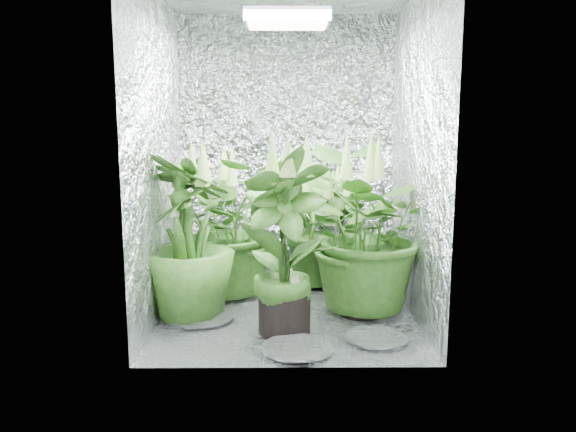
# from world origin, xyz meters

# --- Properties ---
(ground) EXTENTS (1.60, 1.60, 0.00)m
(ground) POSITION_xyz_m (0.00, 0.00, 0.00)
(ground) COLOR silver
(ground) RESTS_ON ground
(walls) EXTENTS (1.62, 1.62, 2.00)m
(walls) POSITION_xyz_m (0.00, 0.00, 1.00)
(walls) COLOR silver
(walls) RESTS_ON ground
(grow_lamp) EXTENTS (0.50, 0.30, 0.22)m
(grow_lamp) POSITION_xyz_m (0.00, 0.00, 1.83)
(grow_lamp) COLOR gray
(grow_lamp) RESTS_ON ceiling
(plant_a) EXTENTS (1.00, 1.00, 1.05)m
(plant_a) POSITION_xyz_m (-0.39, 0.40, 0.50)
(plant_a) COLOR black
(plant_a) RESTS_ON ground
(plant_b) EXTENTS (0.58, 0.58, 0.92)m
(plant_b) POSITION_xyz_m (0.40, 0.64, 0.42)
(plant_b) COLOR black
(plant_b) RESTS_ON ground
(plant_c) EXTENTS (0.59, 0.59, 0.93)m
(plant_c) POSITION_xyz_m (0.17, 0.64, 0.43)
(plant_c) COLOR black
(plant_c) RESTS_ON ground
(plant_d) EXTENTS (0.80, 0.80, 1.11)m
(plant_d) POSITION_xyz_m (-0.61, -0.09, 0.52)
(plant_d) COLOR black
(plant_d) RESTS_ON ground
(plant_e) EXTENTS (1.15, 1.15, 1.15)m
(plant_e) POSITION_xyz_m (0.47, 0.00, 0.55)
(plant_e) COLOR black
(plant_e) RESTS_ON ground
(plant_f) EXTENTS (0.78, 0.78, 1.18)m
(plant_f) POSITION_xyz_m (-0.02, -0.31, 0.54)
(plant_f) COLOR black
(plant_f) RESTS_ON ground
(circulation_fan) EXTENTS (0.20, 0.32, 0.38)m
(circulation_fan) POSITION_xyz_m (0.59, 0.39, 0.16)
(circulation_fan) COLOR black
(circulation_fan) RESTS_ON ground
(plant_label) EXTENTS (0.06, 0.05, 0.09)m
(plant_label) POSITION_xyz_m (0.05, -0.34, 0.30)
(plant_label) COLOR white
(plant_label) RESTS_ON plant_f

